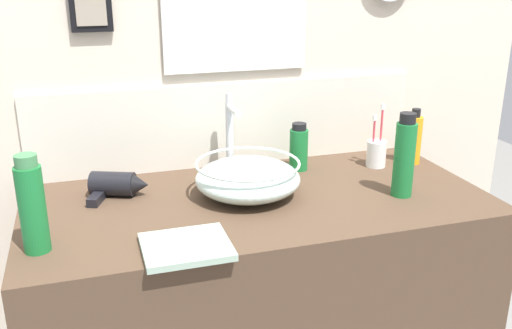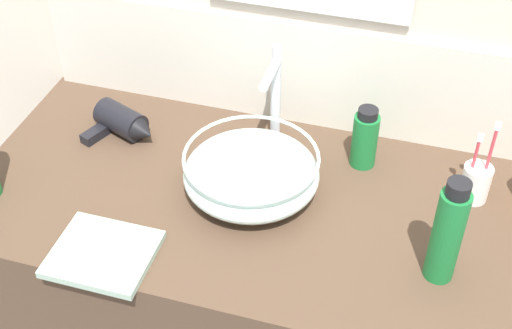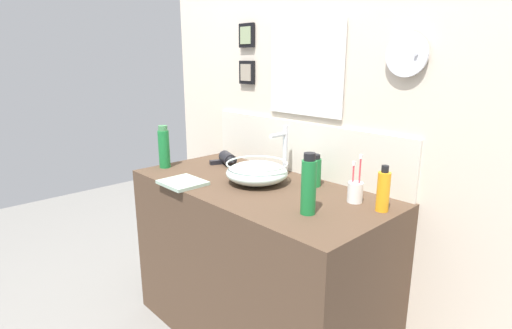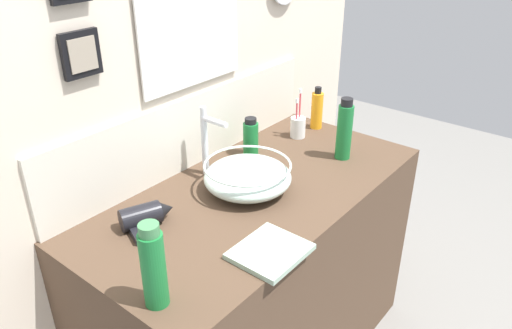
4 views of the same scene
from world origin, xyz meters
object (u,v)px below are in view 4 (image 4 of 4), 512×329
Objects in this scene: toothbrush_cup at (298,127)px; soap_dispenser at (317,110)px; lotion_bottle at (344,130)px; shampoo_bottle at (153,267)px; faucet at (207,137)px; spray_bottle at (251,138)px; glass_bowl_sink at (248,176)px; hand_towel at (270,251)px; hair_drier at (145,216)px.

soap_dispenser is (0.13, -0.01, 0.04)m from toothbrush_cup.
shampoo_bottle is at bearing -177.24° from lotion_bottle.
faucet is 0.23m from spray_bottle.
glass_bowl_sink is 0.36m from hand_towel.
faucet is at bearing 63.28° from hand_towel.
spray_bottle is 0.39m from soap_dispenser.
shampoo_bottle reaches higher than soap_dispenser.
faucet is 1.39× the size of soap_dispenser.
hair_drier is 0.81m from lotion_bottle.
soap_dispenser reaches higher than hand_towel.
shampoo_bottle reaches higher than spray_bottle.
spray_bottle is at bearing 171.76° from soap_dispenser.
hand_towel is at bearing -155.31° from soap_dispenser.
hair_drier is at bearing 54.36° from shampoo_bottle.
shampoo_bottle reaches higher than glass_bowl_sink.
lotion_bottle is 1.30× the size of soap_dispenser.
glass_bowl_sink is 1.95× the size of spray_bottle.
lotion_bottle is at bearing -55.30° from spray_bottle.
faucet is 1.06× the size of lotion_bottle.
toothbrush_cup is (0.47, 0.12, -0.01)m from glass_bowl_sink.
faucet is at bearing 143.60° from lotion_bottle.
lotion_bottle is 0.36m from spray_bottle.
shampoo_bottle is at bearing -162.75° from glass_bowl_sink.
shampoo_bottle is (-0.78, -0.34, 0.04)m from spray_bottle.
hand_towel is at bearing -135.69° from spray_bottle.
lotion_bottle is at bearing -16.81° from hair_drier.
lotion_bottle is 0.98m from shampoo_bottle.
hair_drier is 1.21× the size of spray_bottle.
faucet is 0.53m from hand_towel.
hair_drier is 0.35m from shampoo_bottle.
soap_dispenser is (0.60, 0.11, 0.03)m from glass_bowl_sink.
hand_towel is at bearing -130.18° from glass_bowl_sink.
glass_bowl_sink reaches higher than hair_drier.
hair_drier is at bearing -179.89° from soap_dispenser.
faucet is at bearing 175.16° from spray_bottle.
soap_dispenser is at bearing -8.24° from spray_bottle.
spray_bottle is (-0.20, 0.29, -0.04)m from lotion_bottle.
glass_bowl_sink is 0.59m from shampoo_bottle.
spray_bottle is at bearing 37.14° from glass_bowl_sink.
spray_bottle is at bearing 169.43° from toothbrush_cup.
faucet reaches higher than lotion_bottle.
glass_bowl_sink is at bearing 17.25° from shampoo_bottle.
glass_bowl_sink is at bearing -16.98° from hair_drier.
hair_drier is 1.00× the size of soap_dispenser.
toothbrush_cup is at bearing 15.82° from shampoo_bottle.
spray_bottle is 0.66× the size of shampoo_bottle.
glass_bowl_sink is at bearing -90.00° from faucet.
toothbrush_cup is at bearing 78.23° from lotion_bottle.
toothbrush_cup is 1.11× the size of soap_dispenser.
hair_drier is at bearing 163.02° from glass_bowl_sink.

